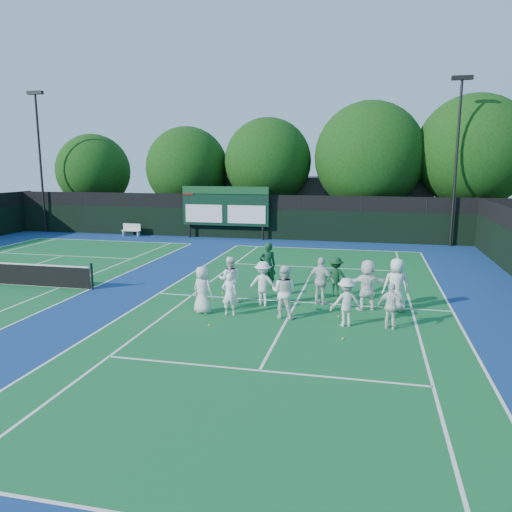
# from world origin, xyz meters

# --- Properties ---
(ground) EXTENTS (120.00, 120.00, 0.00)m
(ground) POSITION_xyz_m (0.00, 0.00, 0.00)
(ground) COLOR black
(ground) RESTS_ON ground
(court_apron) EXTENTS (34.00, 32.00, 0.01)m
(court_apron) POSITION_xyz_m (-6.00, 1.00, 0.00)
(court_apron) COLOR navy
(court_apron) RESTS_ON ground
(near_court) EXTENTS (11.05, 23.85, 0.01)m
(near_court) POSITION_xyz_m (0.00, 1.00, 0.01)
(near_court) COLOR #135F2B
(near_court) RESTS_ON ground
(back_fence) EXTENTS (34.00, 0.08, 3.00)m
(back_fence) POSITION_xyz_m (-6.00, 16.00, 1.36)
(back_fence) COLOR black
(back_fence) RESTS_ON ground
(scoreboard) EXTENTS (6.00, 0.21, 3.55)m
(scoreboard) POSITION_xyz_m (-7.01, 15.59, 2.19)
(scoreboard) COLOR black
(scoreboard) RESTS_ON ground
(clubhouse) EXTENTS (18.00, 6.00, 4.00)m
(clubhouse) POSITION_xyz_m (-2.00, 24.00, 2.00)
(clubhouse) COLOR slate
(clubhouse) RESTS_ON ground
(light_pole_left) EXTENTS (1.20, 0.30, 10.12)m
(light_pole_left) POSITION_xyz_m (-21.00, 15.70, 6.30)
(light_pole_left) COLOR black
(light_pole_left) RESTS_ON ground
(light_pole_right) EXTENTS (1.20, 0.30, 10.12)m
(light_pole_right) POSITION_xyz_m (7.50, 15.70, 6.30)
(light_pole_right) COLOR black
(light_pole_right) RESTS_ON ground
(bench) EXTENTS (1.40, 0.47, 0.87)m
(bench) POSITION_xyz_m (-13.85, 15.36, 0.47)
(bench) COLOR silver
(bench) RESTS_ON ground
(tree_a) EXTENTS (5.76, 5.76, 7.35)m
(tree_a) POSITION_xyz_m (-18.87, 19.58, 4.31)
(tree_a) COLOR black
(tree_a) RESTS_ON ground
(tree_b) EXTENTS (6.19, 6.19, 7.81)m
(tree_b) POSITION_xyz_m (-10.98, 19.58, 4.55)
(tree_b) COLOR black
(tree_b) RESTS_ON ground
(tree_c) EXTENTS (6.32, 6.32, 8.34)m
(tree_c) POSITION_xyz_m (-4.71, 19.58, 5.01)
(tree_c) COLOR black
(tree_c) RESTS_ON ground
(tree_d) EXTENTS (7.64, 7.64, 9.33)m
(tree_d) POSITION_xyz_m (2.51, 19.58, 5.31)
(tree_d) COLOR black
(tree_d) RESTS_ON ground
(tree_e) EXTENTS (7.58, 7.58, 9.61)m
(tree_e) POSITION_xyz_m (9.28, 19.58, 5.63)
(tree_e) COLOR black
(tree_e) RESTS_ON ground
(tennis_ball_0) EXTENTS (0.07, 0.07, 0.07)m
(tennis_ball_0) POSITION_xyz_m (-2.29, -2.37, 0.03)
(tennis_ball_0) COLOR gold
(tennis_ball_0) RESTS_ON ground
(tennis_ball_1) EXTENTS (0.07, 0.07, 0.07)m
(tennis_ball_1) POSITION_xyz_m (3.68, 1.47, 0.03)
(tennis_ball_1) COLOR gold
(tennis_ball_1) RESTS_ON ground
(tennis_ball_2) EXTENTS (0.07, 0.07, 0.07)m
(tennis_ball_2) POSITION_xyz_m (1.91, -2.65, 0.03)
(tennis_ball_2) COLOR gold
(tennis_ball_2) RESTS_ON ground
(tennis_ball_3) EXTENTS (0.07, 0.07, 0.07)m
(tennis_ball_3) POSITION_xyz_m (-3.01, 1.51, 0.03)
(tennis_ball_3) COLOR gold
(tennis_ball_3) RESTS_ON ground
(tennis_ball_5) EXTENTS (0.07, 0.07, 0.07)m
(tennis_ball_5) POSITION_xyz_m (1.65, -0.54, 0.03)
(tennis_ball_5) COLOR gold
(tennis_ball_5) RESTS_ON ground
(player_front_0) EXTENTS (0.94, 0.78, 1.64)m
(player_front_0) POSITION_xyz_m (-2.96, -1.06, 0.82)
(player_front_0) COLOR silver
(player_front_0) RESTS_ON ground
(player_front_1) EXTENTS (0.56, 0.39, 1.47)m
(player_front_1) POSITION_xyz_m (-1.98, -1.11, 0.73)
(player_front_1) COLOR white
(player_front_1) RESTS_ON ground
(player_front_2) EXTENTS (0.98, 0.82, 1.79)m
(player_front_2) POSITION_xyz_m (-0.15, -0.97, 0.90)
(player_front_2) COLOR white
(player_front_2) RESTS_ON ground
(player_front_3) EXTENTS (1.15, 0.88, 1.56)m
(player_front_3) POSITION_xyz_m (1.91, -1.38, 0.78)
(player_front_3) COLOR silver
(player_front_3) RESTS_ON ground
(player_front_4) EXTENTS (0.92, 0.63, 1.46)m
(player_front_4) POSITION_xyz_m (3.30, -1.34, 0.73)
(player_front_4) COLOR white
(player_front_4) RESTS_ON ground
(player_back_0) EXTENTS (0.91, 0.76, 1.71)m
(player_back_0) POSITION_xyz_m (-2.43, 0.51, 0.86)
(player_back_0) COLOR white
(player_back_0) RESTS_ON ground
(player_back_1) EXTENTS (1.12, 0.72, 1.64)m
(player_back_1) POSITION_xyz_m (-1.12, 0.27, 0.82)
(player_back_1) COLOR white
(player_back_1) RESTS_ON ground
(player_back_2) EXTENTS (1.11, 0.74, 1.75)m
(player_back_2) POSITION_xyz_m (0.90, 0.91, 0.88)
(player_back_2) COLOR silver
(player_back_2) RESTS_ON ground
(player_back_3) EXTENTS (1.75, 1.04, 1.80)m
(player_back_3) POSITION_xyz_m (2.54, 0.58, 0.90)
(player_back_3) COLOR white
(player_back_3) RESTS_ON ground
(player_back_4) EXTENTS (1.02, 0.76, 1.88)m
(player_back_4) POSITION_xyz_m (3.52, 0.63, 0.94)
(player_back_4) COLOR white
(player_back_4) RESTS_ON ground
(coach_left) EXTENTS (0.84, 0.72, 1.94)m
(coach_left) POSITION_xyz_m (-1.46, 2.74, 0.97)
(coach_left) COLOR #103B21
(coach_left) RESTS_ON ground
(coach_right) EXTENTS (1.04, 0.65, 1.56)m
(coach_right) POSITION_xyz_m (1.34, 2.13, 0.78)
(coach_right) COLOR #103C1E
(coach_right) RESTS_ON ground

